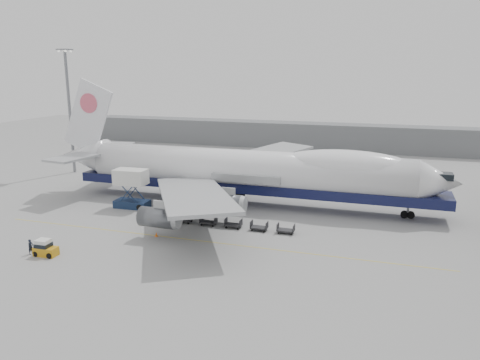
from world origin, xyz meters
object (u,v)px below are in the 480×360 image
(airliner, at_px, (250,170))
(ground_worker, at_px, (31,247))
(baggage_tug, at_px, (45,248))
(catering_truck, at_px, (131,186))

(airliner, bearing_deg, ground_worker, -123.58)
(baggage_tug, bearing_deg, catering_truck, 88.81)
(catering_truck, height_order, ground_worker, catering_truck)
(catering_truck, bearing_deg, ground_worker, -96.33)
(airliner, distance_m, ground_worker, 34.20)
(airliner, height_order, baggage_tug, airliner)
(baggage_tug, distance_m, ground_worker, 1.89)
(ground_worker, bearing_deg, baggage_tug, -76.38)
(airliner, distance_m, baggage_tug, 33.05)
(catering_truck, distance_m, baggage_tug, 20.71)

